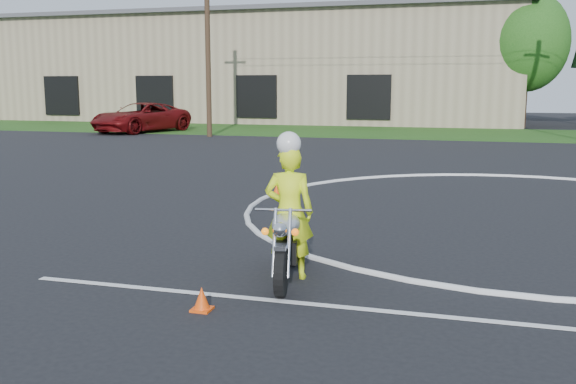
# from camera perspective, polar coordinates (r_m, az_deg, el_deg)

# --- Properties ---
(ground) EXTENTS (120.00, 120.00, 0.00)m
(ground) POSITION_cam_1_polar(r_m,az_deg,el_deg) (11.95, 21.00, -4.51)
(ground) COLOR black
(ground) RESTS_ON ground
(grass_strip) EXTENTS (120.00, 10.00, 0.02)m
(grass_strip) POSITION_cam_1_polar(r_m,az_deg,el_deg) (38.69, 17.78, 4.91)
(grass_strip) COLOR #1E4714
(grass_strip) RESTS_ON ground
(primary_motorcycle) EXTENTS (0.76, 2.16, 1.14)m
(primary_motorcycle) POSITION_cam_1_polar(r_m,az_deg,el_deg) (9.12, -0.07, -4.49)
(primary_motorcycle) COLOR black
(primary_motorcycle) RESTS_ON ground
(rider_primary_grp) EXTENTS (0.77, 0.57, 2.12)m
(rider_primary_grp) POSITION_cam_1_polar(r_m,az_deg,el_deg) (9.16, 0.10, -1.44)
(rider_primary_grp) COLOR #E1FD1A
(rider_primary_grp) RESTS_ON ground
(pickup_grp) EXTENTS (4.64, 6.90, 1.76)m
(pickup_grp) POSITION_cam_1_polar(r_m,az_deg,el_deg) (39.65, -12.95, 6.47)
(pickup_grp) COLOR #650B0D
(pickup_grp) RESTS_ON ground
(warehouse) EXTENTS (41.00, 17.00, 8.30)m
(warehouse) POSITION_cam_1_polar(r_m,az_deg,el_deg) (54.29, -2.05, 10.90)
(warehouse) COLOR tan
(warehouse) RESTS_ON ground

